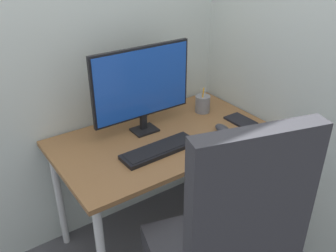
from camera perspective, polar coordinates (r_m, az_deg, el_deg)
ground_plane at (r=2.53m, az=-0.61°, el=-16.23°), size 8.00×8.00×0.00m
wall_back at (r=2.16m, az=-6.76°, el=18.11°), size 2.94×0.04×2.80m
wall_side_right at (r=2.11m, az=18.62°, el=16.63°), size 0.04×2.41×2.80m
desk at (r=2.12m, az=-0.70°, el=-3.50°), size 1.23×0.70×0.74m
monitor at (r=2.02m, az=-4.05°, el=6.44°), size 0.60×0.11×0.50m
keyboard at (r=1.93m, az=-1.36°, el=-3.68°), size 0.43×0.14×0.03m
mouse at (r=2.14m, az=8.45°, el=-0.41°), size 0.07×0.11×0.04m
pen_holder at (r=2.35m, az=5.41°, el=3.47°), size 0.09×0.09×0.17m
notebook at (r=2.28m, az=11.22°, el=0.82°), size 0.12×0.18×0.01m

